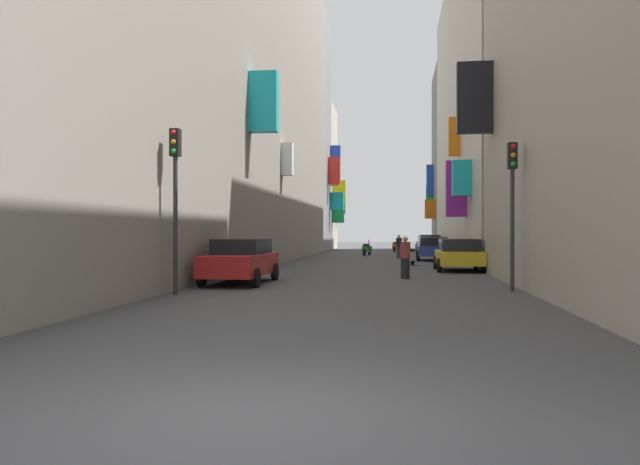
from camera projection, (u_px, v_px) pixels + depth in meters
ground_plane at (373, 262)px, 35.40m from camera, size 140.00×140.00×0.00m
building_left_near at (212, 53)px, 31.12m from camera, size 7.24×49.39×21.72m
building_left_mid_a at (298, 135)px, 57.78m from camera, size 7.32×4.34×21.89m
building_left_mid_b at (306, 179)px, 63.04m from camera, size 7.28×6.27×14.50m
building_right_mid_b at (497, 106)px, 40.76m from camera, size 7.08×29.63×20.21m
building_right_mid_c at (465, 160)px, 59.81m from camera, size 7.01×8.76×17.48m
parked_car_black at (427, 243)px, 55.07m from camera, size 1.93×4.31×1.39m
parked_car_blue at (433, 248)px, 36.84m from camera, size 1.99×4.00×1.41m
parked_car_red at (241, 260)px, 20.36m from camera, size 1.90×4.44×1.47m
parked_car_yellow at (459, 254)px, 26.87m from camera, size 2.02×4.00×1.41m
parked_car_silver at (430, 244)px, 48.58m from camera, size 1.93×4.18×1.49m
scooter_green at (367, 249)px, 44.64m from camera, size 0.69×1.83×1.13m
scooter_blue at (401, 249)px, 45.28m from camera, size 0.69×1.79×1.13m
scooter_orange at (396, 246)px, 52.95m from camera, size 0.70×1.82×1.13m
scooter_white at (409, 256)px, 31.30m from camera, size 0.74×1.81×1.13m
pedestrian_crossing at (405, 258)px, 22.30m from camera, size 0.48×0.48×1.55m
pedestrian_near_left at (399, 247)px, 39.96m from camera, size 0.42×0.42×1.54m
traffic_light_near_corner at (512, 190)px, 17.54m from camera, size 0.26×0.34×4.27m
traffic_light_far_corner at (175, 182)px, 16.61m from camera, size 0.26×0.34×4.52m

